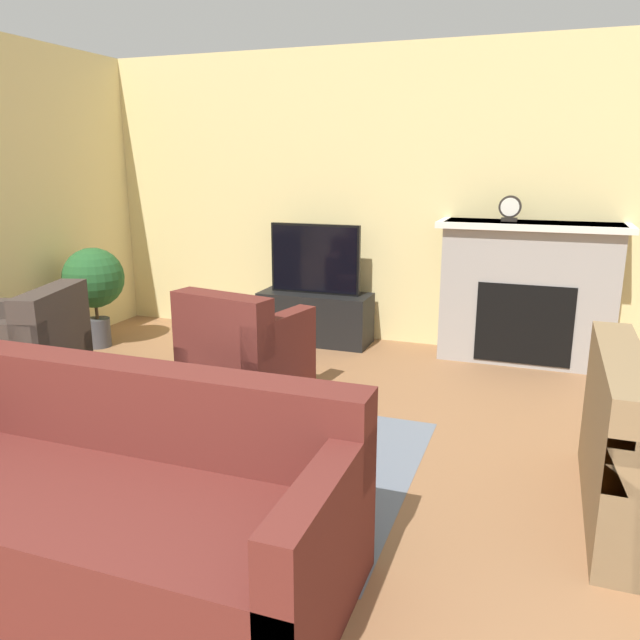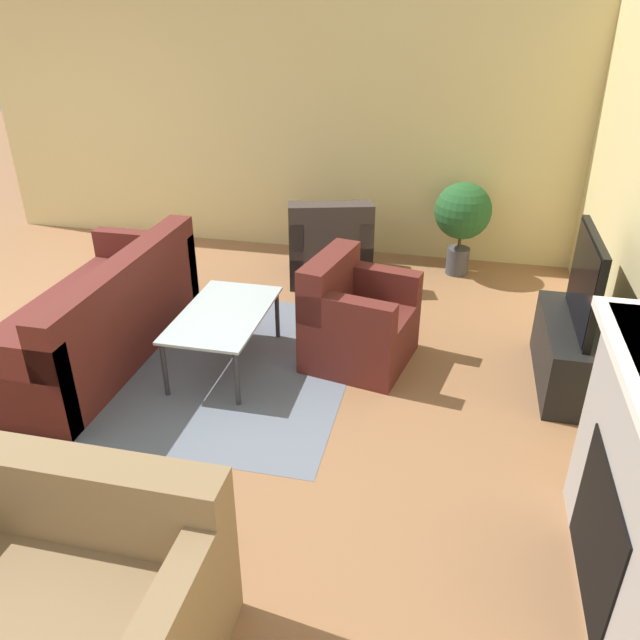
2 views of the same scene
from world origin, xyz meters
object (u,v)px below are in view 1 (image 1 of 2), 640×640
object	(u,v)px
couch_sectional	(110,507)
armchair_by_window	(25,358)
mantel_clock	(510,208)
tv	(315,259)
potted_plant	(94,282)
armchair_accent	(244,358)
coffee_table	(213,396)

from	to	relation	value
couch_sectional	armchair_by_window	size ratio (longest dim) A/B	2.17
couch_sectional	mantel_clock	world-z (taller)	mantel_clock
tv	armchair_by_window	size ratio (longest dim) A/B	0.90
couch_sectional	armchair_by_window	world-z (taller)	same
tv	armchair_by_window	bearing A→B (deg)	-125.66
couch_sectional	tv	bearing A→B (deg)	96.18
couch_sectional	potted_plant	bearing A→B (deg)	129.84
tv	couch_sectional	distance (m)	3.57
mantel_clock	armchair_accent	bearing A→B (deg)	-136.14
armchair_accent	potted_plant	world-z (taller)	potted_plant
armchair_by_window	coffee_table	world-z (taller)	armchair_by_window
armchair_by_window	potted_plant	size ratio (longest dim) A/B	1.03
armchair_by_window	coffee_table	xyz separation A→B (m)	(1.79, -0.42, 0.09)
armchair_by_window	couch_sectional	bearing A→B (deg)	36.69
mantel_clock	tv	bearing A→B (deg)	-177.50
tv	coffee_table	distance (m)	2.54
armchair_by_window	mantel_clock	world-z (taller)	mantel_clock
tv	couch_sectional	size ratio (longest dim) A/B	0.41
tv	couch_sectional	bearing A→B (deg)	-83.82
armchair_accent	potted_plant	distance (m)	2.03
armchair_by_window	mantel_clock	distance (m)	3.98
coffee_table	couch_sectional	bearing A→B (deg)	-85.73
armchair_by_window	mantel_clock	bearing A→B (deg)	108.16
tv	armchair_accent	distance (m)	1.63
couch_sectional	potted_plant	world-z (taller)	potted_plant
potted_plant	mantel_clock	distance (m)	3.74
coffee_table	mantel_clock	size ratio (longest dim) A/B	4.95
armchair_accent	coffee_table	distance (m)	0.99
armchair_accent	tv	bearing A→B (deg)	-77.77
mantel_clock	potted_plant	bearing A→B (deg)	-165.73
couch_sectional	potted_plant	distance (m)	3.51
couch_sectional	armchair_accent	size ratio (longest dim) A/B	2.39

